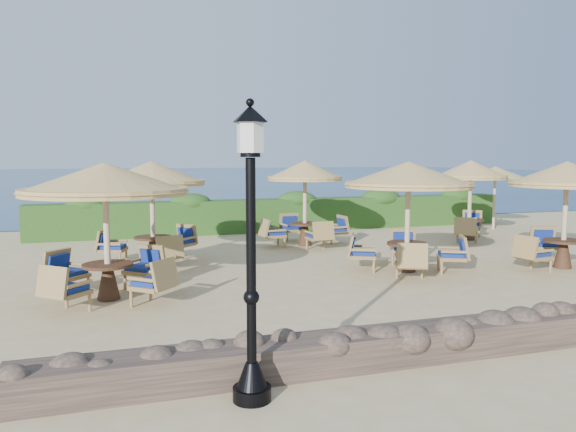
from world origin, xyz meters
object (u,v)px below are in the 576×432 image
(extra_parasol, at_px, (495,173))
(cafe_set_1, at_px, (408,194))
(cafe_set_3, at_px, (152,191))
(lamp_post, at_px, (251,266))
(cafe_set_0, at_px, (106,202))
(cafe_set_5, at_px, (470,183))
(cafe_set_2, at_px, (566,192))
(cafe_set_4, at_px, (305,192))

(extra_parasol, bearing_deg, cafe_set_1, -139.88)
(cafe_set_3, bearing_deg, lamp_post, -87.35)
(extra_parasol, relative_size, cafe_set_1, 0.78)
(cafe_set_0, xyz_separation_m, cafe_set_5, (11.47, 4.56, 0.00))
(lamp_post, xyz_separation_m, cafe_set_2, (9.27, 5.07, 0.35))
(extra_parasol, relative_size, cafe_set_2, 0.86)
(cafe_set_5, bearing_deg, cafe_set_1, -139.27)
(lamp_post, bearing_deg, cafe_set_0, 106.22)
(cafe_set_1, bearing_deg, extra_parasol, 40.12)
(cafe_set_2, distance_m, cafe_set_5, 4.81)
(cafe_set_2, distance_m, cafe_set_3, 10.38)
(cafe_set_1, distance_m, cafe_set_2, 4.01)
(lamp_post, bearing_deg, cafe_set_2, 28.69)
(lamp_post, xyz_separation_m, cafe_set_5, (9.93, 9.84, 0.36))
(lamp_post, xyz_separation_m, cafe_set_3, (-0.41, 8.81, 0.35))
(cafe_set_0, relative_size, cafe_set_4, 1.12)
(extra_parasol, distance_m, cafe_set_4, 8.42)
(lamp_post, relative_size, extra_parasol, 1.38)
(cafe_set_2, height_order, cafe_set_4, same)
(cafe_set_3, bearing_deg, cafe_set_0, -107.67)
(lamp_post, height_order, cafe_set_2, lamp_post)
(lamp_post, distance_m, cafe_set_3, 8.83)
(cafe_set_0, bearing_deg, lamp_post, -73.78)
(cafe_set_0, bearing_deg, cafe_set_5, 21.69)
(cafe_set_2, bearing_deg, cafe_set_0, 178.93)
(lamp_post, height_order, cafe_set_0, lamp_post)
(cafe_set_3, xyz_separation_m, cafe_set_5, (10.34, 1.02, 0.01))
(cafe_set_3, relative_size, cafe_set_5, 1.06)
(lamp_post, height_order, cafe_set_3, lamp_post)
(extra_parasol, xyz_separation_m, cafe_set_3, (-13.01, -3.19, -0.27))
(cafe_set_2, relative_size, cafe_set_3, 1.00)
(cafe_set_0, height_order, cafe_set_5, same)
(lamp_post, distance_m, cafe_set_2, 10.57)
(cafe_set_5, bearing_deg, lamp_post, -135.28)
(cafe_set_2, xyz_separation_m, cafe_set_3, (-9.68, 3.74, 0.00))
(cafe_set_2, distance_m, cafe_set_4, 7.29)
(cafe_set_2, height_order, cafe_set_3, same)
(extra_parasol, xyz_separation_m, cafe_set_1, (-7.26, -6.12, -0.28))
(lamp_post, distance_m, cafe_set_1, 7.95)
(extra_parasol, height_order, cafe_set_5, cafe_set_5)
(cafe_set_1, height_order, cafe_set_4, same)
(cafe_set_2, bearing_deg, extra_parasol, 64.33)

